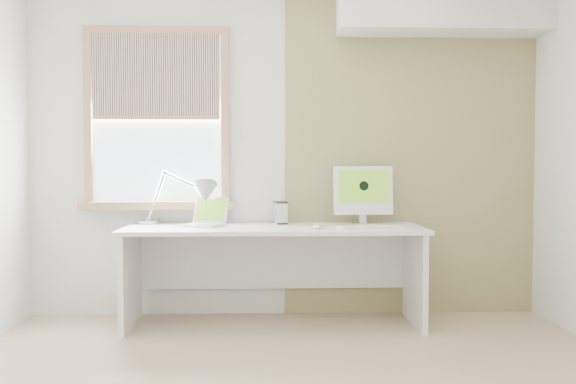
{
  "coord_description": "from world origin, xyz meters",
  "views": [
    {
      "loc": [
        -0.15,
        -3.16,
        1.18
      ],
      "look_at": [
        0.0,
        1.05,
        1.0
      ],
      "focal_mm": 38.65,
      "sensor_mm": 36.0,
      "label": 1
    }
  ],
  "objects_px": {
    "desk": "(274,252)",
    "laptop": "(206,219)",
    "imac": "(363,192)",
    "external_drive": "(280,213)",
    "desk_lamp": "(194,197)"
  },
  "relations": [
    {
      "from": "external_drive",
      "to": "imac",
      "type": "distance_m",
      "value": 0.66
    },
    {
      "from": "desk",
      "to": "external_drive",
      "type": "xyz_separation_m",
      "value": [
        0.05,
        0.16,
        0.28
      ]
    },
    {
      "from": "laptop",
      "to": "imac",
      "type": "height_order",
      "value": "imac"
    },
    {
      "from": "desk_lamp",
      "to": "imac",
      "type": "relative_size",
      "value": 1.48
    },
    {
      "from": "laptop",
      "to": "external_drive",
      "type": "xyz_separation_m",
      "value": [
        0.56,
        0.14,
        0.03
      ]
    },
    {
      "from": "desk",
      "to": "laptop",
      "type": "bearing_deg",
      "value": 177.53
    },
    {
      "from": "laptop",
      "to": "external_drive",
      "type": "bearing_deg",
      "value": 14.22
    },
    {
      "from": "laptop",
      "to": "desk",
      "type": "bearing_deg",
      "value": -2.47
    },
    {
      "from": "desk",
      "to": "laptop",
      "type": "xyz_separation_m",
      "value": [
        -0.5,
        0.02,
        0.25
      ]
    },
    {
      "from": "laptop",
      "to": "external_drive",
      "type": "distance_m",
      "value": 0.58
    },
    {
      "from": "external_drive",
      "to": "imac",
      "type": "relative_size",
      "value": 0.38
    },
    {
      "from": "imac",
      "to": "desk_lamp",
      "type": "bearing_deg",
      "value": -177.17
    },
    {
      "from": "laptop",
      "to": "desk_lamp",
      "type": "bearing_deg",
      "value": 165.54
    },
    {
      "from": "laptop",
      "to": "external_drive",
      "type": "relative_size",
      "value": 2.2
    },
    {
      "from": "desk",
      "to": "imac",
      "type": "distance_m",
      "value": 0.83
    }
  ]
}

